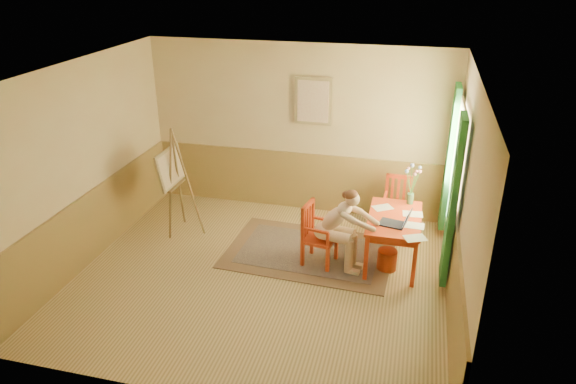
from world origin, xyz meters
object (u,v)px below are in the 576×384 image
(chair_left, at_px, (317,234))
(chair_back, at_px, (396,206))
(figure, at_px, (340,225))
(table, at_px, (394,223))
(laptop, at_px, (397,222))
(easel, at_px, (173,172))

(chair_left, distance_m, chair_back, 1.58)
(chair_back, bearing_deg, figure, -119.37)
(table, distance_m, chair_left, 1.08)
(figure, bearing_deg, chair_back, 60.63)
(table, height_order, chair_left, chair_left)
(figure, distance_m, laptop, 0.77)
(figure, height_order, easel, easel)
(table, distance_m, easel, 3.39)
(chair_left, bearing_deg, laptop, 1.86)
(table, height_order, easel, easel)
(figure, bearing_deg, table, 23.92)
(figure, bearing_deg, easel, 169.91)
(chair_back, xyz_separation_m, figure, (-0.70, -1.25, 0.21))
(laptop, xyz_separation_m, easel, (-3.41, 0.39, 0.24))
(chair_left, height_order, laptop, laptop)
(laptop, bearing_deg, chair_back, 92.69)
(chair_left, bearing_deg, chair_back, 49.55)
(table, height_order, chair_back, chair_back)
(figure, bearing_deg, laptop, 6.41)
(chair_back, height_order, figure, figure)
(figure, height_order, laptop, figure)
(chair_left, height_order, easel, easel)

